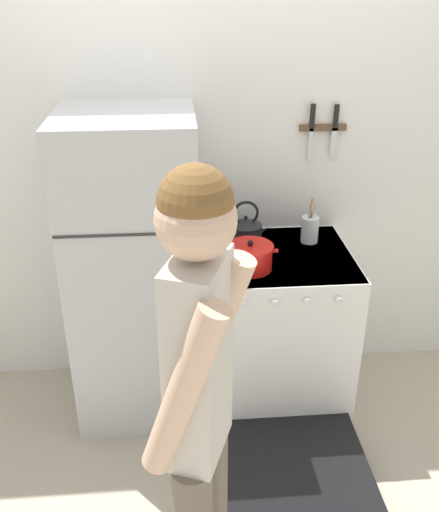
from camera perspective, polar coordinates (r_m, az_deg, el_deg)
name	(u,v)px	position (r m, az deg, el deg)	size (l,w,h in m)	color
ground_plane	(215,361)	(3.56, -0.50, -10.47)	(14.00, 14.00, 0.00)	#B2A893
wall_back	(213,159)	(2.99, -0.64, 9.72)	(10.00, 0.06, 2.55)	silver
refrigerator	(135,273)	(2.87, -8.44, -1.73)	(0.62, 0.63, 1.59)	#B7BABF
stove_range	(276,333)	(3.04, 5.69, -7.70)	(0.73, 1.37, 0.89)	white
dutch_oven_pot	(250,257)	(2.67, 3.06, -0.07)	(0.26, 0.22, 0.15)	red
tea_kettle	(246,231)	(2.91, 2.65, 2.51)	(0.21, 0.17, 0.24)	black
utensil_jar	(310,229)	(2.97, 9.02, 2.71)	(0.09, 0.09, 0.24)	silver
person	(200,412)	(1.73, -2.00, -15.30)	(0.36, 0.42, 1.75)	#6B6051
wall_knife_strip	(323,126)	(2.99, 10.35, 12.69)	(0.24, 0.03, 0.30)	brown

